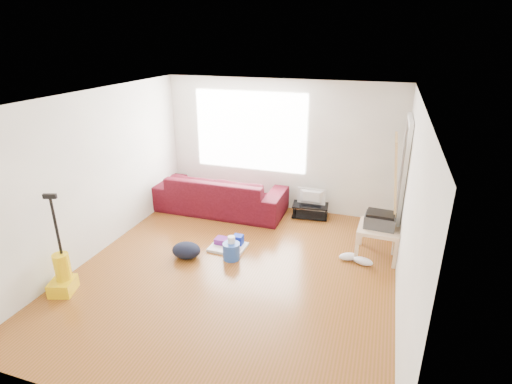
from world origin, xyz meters
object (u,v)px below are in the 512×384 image
(bucket, at_px, (232,259))
(vacuum, at_px, (62,275))
(backpack, at_px, (187,257))
(tv_stand, at_px, (310,210))
(side_table, at_px, (379,231))
(sofa, at_px, (221,210))
(cleaning_tray, at_px, (229,245))

(bucket, xyz_separation_m, vacuum, (-1.83, -1.48, 0.26))
(backpack, height_order, vacuum, vacuum)
(tv_stand, xyz_separation_m, vacuum, (-2.69, -3.38, 0.13))
(tv_stand, bearing_deg, vacuum, -134.39)
(backpack, bearing_deg, tv_stand, 46.66)
(side_table, bearing_deg, sofa, 164.53)
(sofa, bearing_deg, backpack, 95.59)
(sofa, relative_size, tv_stand, 3.59)
(cleaning_tray, relative_size, vacuum, 0.41)
(tv_stand, xyz_separation_m, side_table, (1.26, -1.09, 0.29))
(vacuum, bearing_deg, cleaning_tray, 28.37)
(sofa, height_order, backpack, sofa)
(sofa, relative_size, cleaning_tray, 4.34)
(tv_stand, relative_size, bucket, 2.63)
(sofa, relative_size, bucket, 9.45)
(sofa, bearing_deg, bucket, 117.77)
(tv_stand, distance_m, vacuum, 4.32)
(bucket, relative_size, backpack, 0.59)
(sofa, xyz_separation_m, vacuum, (-0.97, -3.11, 0.26))
(tv_stand, distance_m, side_table, 1.69)
(sofa, distance_m, side_table, 3.12)
(tv_stand, relative_size, backpack, 1.56)
(cleaning_tray, xyz_separation_m, vacuum, (-1.68, -1.78, 0.20))
(bucket, xyz_separation_m, cleaning_tray, (-0.16, 0.29, 0.06))
(sofa, distance_m, bucket, 1.84)
(tv_stand, height_order, backpack, tv_stand)
(sofa, height_order, cleaning_tray, sofa)
(cleaning_tray, bearing_deg, tv_stand, 57.70)
(side_table, xyz_separation_m, backpack, (-2.80, -0.98, -0.42))
(sofa, bearing_deg, cleaning_tray, 117.75)
(bucket, xyz_separation_m, backpack, (-0.68, -0.18, 0.00))
(bucket, bearing_deg, cleaning_tray, 117.89)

